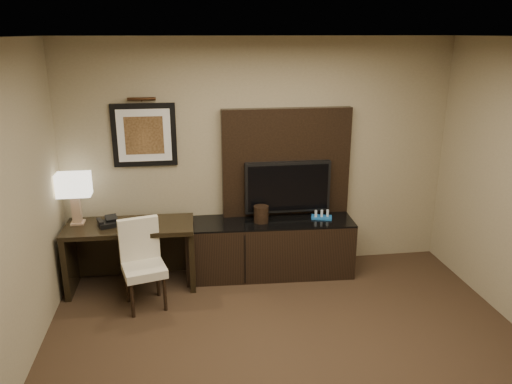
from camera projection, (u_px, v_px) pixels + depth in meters
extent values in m
cube|color=silver|center=(323.00, 38.00, 3.03)|extent=(4.50, 5.00, 0.01)
cube|color=gray|center=(260.00, 157.00, 5.80)|extent=(4.50, 0.01, 2.70)
cube|color=black|center=(132.00, 256.00, 5.53)|extent=(1.40, 0.63, 0.74)
cube|color=black|center=(269.00, 247.00, 5.84)|extent=(1.95, 0.63, 0.66)
cube|color=black|center=(286.00, 164.00, 5.81)|extent=(1.50, 0.12, 1.30)
cube|color=black|center=(288.00, 187.00, 5.79)|extent=(1.00, 0.08, 0.60)
cube|color=black|center=(144.00, 135.00, 5.51)|extent=(0.70, 0.04, 0.70)
cylinder|color=#3A2212|center=(142.00, 99.00, 5.35)|extent=(0.04, 0.04, 0.30)
cube|color=#1A50AF|center=(135.00, 225.00, 5.37)|extent=(0.28, 0.36, 0.02)
imported|color=#BDB594|center=(136.00, 214.00, 5.41)|extent=(0.16, 0.08, 0.22)
cylinder|color=black|center=(261.00, 214.00, 5.68)|extent=(0.21, 0.21, 0.19)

